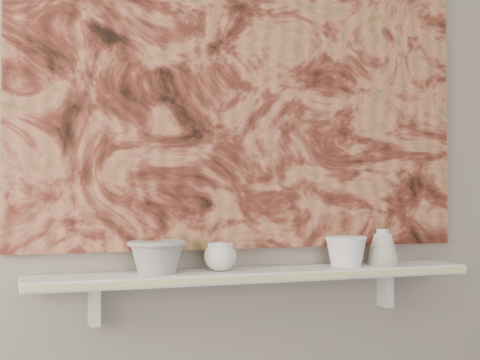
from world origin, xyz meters
name	(u,v)px	position (x,y,z in m)	size (l,w,h in m)	color
wall_back	(248,136)	(0.00, 1.60, 1.35)	(3.60, 3.60, 0.00)	gray
shelf	(259,275)	(0.00, 1.51, 0.92)	(1.40, 0.18, 0.03)	silver
shelf_stripe	(270,278)	(0.00, 1.41, 0.92)	(1.40, 0.01, 0.02)	beige
bracket_left	(94,305)	(-0.49, 1.57, 0.84)	(0.03, 0.06, 0.12)	silver
bracket_right	(385,289)	(0.49, 1.57, 0.84)	(0.03, 0.06, 0.12)	silver
painting	(249,77)	(0.00, 1.59, 1.54)	(1.50, 0.03, 1.10)	brown
house_motif	(374,174)	(0.45, 1.57, 1.23)	(0.09, 0.00, 0.08)	black
bowl_grey	(157,257)	(-0.32, 1.51, 0.98)	(0.17, 0.17, 0.10)	gray
cup_cream	(220,256)	(-0.12, 1.51, 0.97)	(0.10, 0.10, 0.09)	silver
bell_vessel	(383,247)	(0.44, 1.51, 0.99)	(0.11, 0.11, 0.12)	beige
bowl_white	(346,251)	(0.30, 1.51, 0.98)	(0.13, 0.13, 0.10)	white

